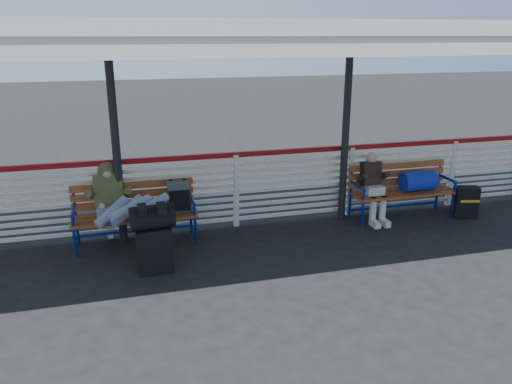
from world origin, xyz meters
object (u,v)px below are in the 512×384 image
object	(u,v)px
luggage_stack	(153,236)
bench_right	(409,183)
bench_left	(148,204)
suitcase_side	(465,202)
traveler_man	(124,205)
companion_person	(374,186)

from	to	relation	value
luggage_stack	bench_right	bearing A→B (deg)	7.53
bench_left	suitcase_side	xyz separation A→B (m)	(5.28, -0.33, -0.32)
bench_left	traveler_man	xyz separation A→B (m)	(-0.35, -0.35, 0.15)
luggage_stack	suitcase_side	bearing A→B (deg)	2.08
bench_right	traveler_man	xyz separation A→B (m)	(-4.70, -0.33, 0.15)
luggage_stack	companion_person	world-z (taller)	companion_person
luggage_stack	bench_right	xyz separation A→B (m)	(4.36, 1.01, 0.09)
bench_right	companion_person	world-z (taller)	companion_person
luggage_stack	bench_right	size ratio (longest dim) A/B	0.52
luggage_stack	suitcase_side	world-z (taller)	luggage_stack
bench_left	traveler_man	world-z (taller)	traveler_man
bench_right	companion_person	size ratio (longest dim) A/B	1.57
bench_right	suitcase_side	size ratio (longest dim) A/B	3.32
luggage_stack	suitcase_side	size ratio (longest dim) A/B	1.71
bench_right	companion_person	bearing A→B (deg)	-179.33
luggage_stack	companion_person	xyz separation A→B (m)	(3.68, 1.00, 0.09)
bench_right	suitcase_side	world-z (taller)	bench_right
traveler_man	suitcase_side	distance (m)	5.65
luggage_stack	bench_left	world-z (taller)	bench_left
luggage_stack	suitcase_side	distance (m)	5.33
bench_right	suitcase_side	bearing A→B (deg)	-18.27
traveler_man	bench_right	bearing A→B (deg)	4.00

